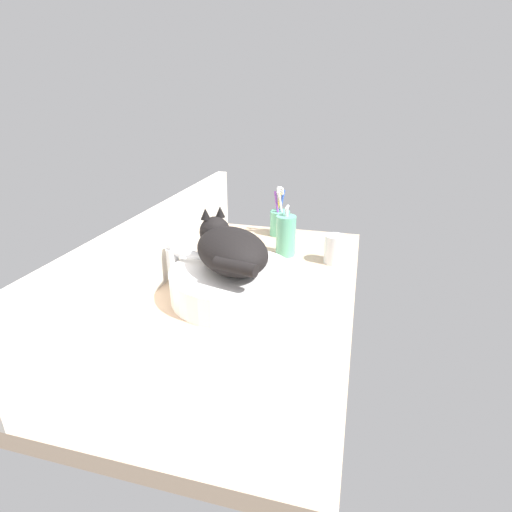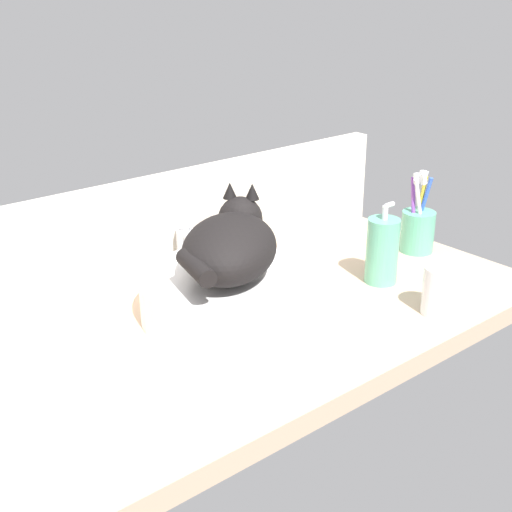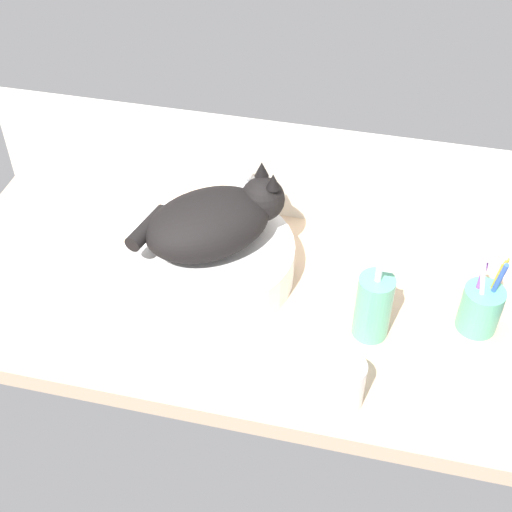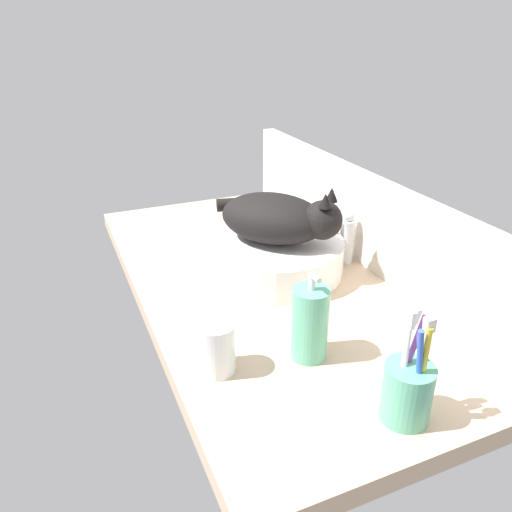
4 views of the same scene
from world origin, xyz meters
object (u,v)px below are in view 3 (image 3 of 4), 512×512
at_px(faucet, 244,196).
at_px(water_glass, 345,385).
at_px(sink_basin, 210,260).
at_px(cat, 214,220).
at_px(soap_dispenser, 373,306).
at_px(toothbrush_cup, 481,307).

xyz_separation_m(faucet, water_glass, (0.28, -0.42, -0.03)).
xyz_separation_m(sink_basin, water_glass, (0.30, -0.25, 0.00)).
relative_size(cat, soap_dispenser, 1.76).
relative_size(soap_dispenser, water_glass, 1.82).
bearing_deg(water_glass, sink_basin, 141.08).
bearing_deg(faucet, soap_dispenser, -40.17).
distance_m(cat, soap_dispenser, 0.34).
height_order(faucet, water_glass, faucet).
xyz_separation_m(sink_basin, cat, (0.01, 0.01, 0.10)).
xyz_separation_m(sink_basin, toothbrush_cup, (0.52, -0.02, 0.01)).
height_order(sink_basin, toothbrush_cup, toothbrush_cup).
distance_m(cat, toothbrush_cup, 0.52).
bearing_deg(cat, faucet, 84.50).
relative_size(sink_basin, water_glass, 3.60).
xyz_separation_m(cat, soap_dispenser, (0.32, -0.09, -0.07)).
distance_m(cat, faucet, 0.18).
distance_m(sink_basin, faucet, 0.18).
bearing_deg(soap_dispenser, cat, 164.16).
relative_size(sink_basin, toothbrush_cup, 1.80).
relative_size(toothbrush_cup, water_glass, 2.00).
bearing_deg(soap_dispenser, toothbrush_cup, 17.37).
distance_m(faucet, water_glass, 0.51).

